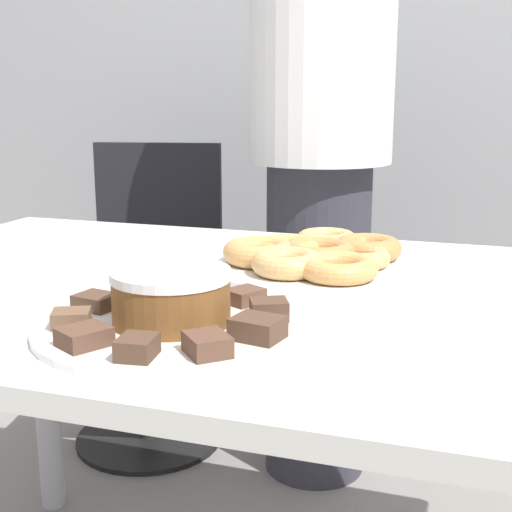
# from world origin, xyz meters

# --- Properties ---
(wall_back) EXTENTS (8.00, 0.05, 2.60)m
(wall_back) POSITION_xyz_m (0.00, 1.55, 1.30)
(wall_back) COLOR #A8AAAD
(wall_back) RESTS_ON ground_plane
(table) EXTENTS (1.43, 0.89, 0.74)m
(table) POSITION_xyz_m (0.00, 0.00, 0.65)
(table) COLOR silver
(table) RESTS_ON ground_plane
(person_standing) EXTENTS (0.37, 0.37, 1.74)m
(person_standing) POSITION_xyz_m (-0.06, 0.79, 0.92)
(person_standing) COLOR #383842
(person_standing) RESTS_ON ground_plane
(office_chair_left) EXTENTS (0.52, 0.52, 0.89)m
(office_chair_left) POSITION_xyz_m (-0.59, 0.84, 0.42)
(office_chair_left) COLOR black
(office_chair_left) RESTS_ON ground_plane
(plate_cake) EXTENTS (0.35, 0.35, 0.01)m
(plate_cake) POSITION_xyz_m (-0.02, -0.23, 0.75)
(plate_cake) COLOR white
(plate_cake) RESTS_ON table
(plate_donuts) EXTENTS (0.39, 0.39, 0.01)m
(plate_donuts) POSITION_xyz_m (0.09, 0.16, 0.75)
(plate_donuts) COLOR white
(plate_donuts) RESTS_ON table
(frosted_cake) EXTENTS (0.15, 0.15, 0.07)m
(frosted_cake) POSITION_xyz_m (-0.02, -0.23, 0.79)
(frosted_cake) COLOR brown
(frosted_cake) RESTS_ON plate_cake
(lamington_0) EXTENTS (0.06, 0.06, 0.03)m
(lamington_0) POSITION_xyz_m (0.10, -0.17, 0.76)
(lamington_0) COLOR #513828
(lamington_0) RESTS_ON plate_cake
(lamington_1) EXTENTS (0.06, 0.06, 0.02)m
(lamington_1) POSITION_xyz_m (0.05, -0.12, 0.76)
(lamington_1) COLOR brown
(lamington_1) RESTS_ON plate_cake
(lamington_2) EXTENTS (0.04, 0.05, 0.03)m
(lamington_2) POSITION_xyz_m (-0.03, -0.10, 0.76)
(lamington_2) COLOR brown
(lamington_2) RESTS_ON plate_cake
(lamington_3) EXTENTS (0.07, 0.07, 0.03)m
(lamington_3) POSITION_xyz_m (-0.10, -0.13, 0.76)
(lamington_3) COLOR brown
(lamington_3) RESTS_ON plate_cake
(lamington_4) EXTENTS (0.06, 0.05, 0.02)m
(lamington_4) POSITION_xyz_m (-0.14, -0.20, 0.76)
(lamington_4) COLOR #513828
(lamington_4) RESTS_ON plate_cake
(lamington_5) EXTENTS (0.06, 0.06, 0.02)m
(lamington_5) POSITION_xyz_m (-0.13, -0.28, 0.76)
(lamington_5) COLOR brown
(lamington_5) RESTS_ON plate_cake
(lamington_6) EXTENTS (0.07, 0.07, 0.02)m
(lamington_6) POSITION_xyz_m (-0.08, -0.34, 0.76)
(lamington_6) COLOR brown
(lamington_6) RESTS_ON plate_cake
(lamington_7) EXTENTS (0.05, 0.05, 0.02)m
(lamington_7) POSITION_xyz_m (0.00, -0.35, 0.76)
(lamington_7) COLOR #513828
(lamington_7) RESTS_ON plate_cake
(lamington_8) EXTENTS (0.07, 0.07, 0.02)m
(lamington_8) POSITION_xyz_m (0.07, -0.32, 0.76)
(lamington_8) COLOR brown
(lamington_8) RESTS_ON plate_cake
(lamington_9) EXTENTS (0.07, 0.06, 0.03)m
(lamington_9) POSITION_xyz_m (0.11, -0.25, 0.76)
(lamington_9) COLOR #513828
(lamington_9) RESTS_ON plate_cake
(donut_0) EXTENTS (0.13, 0.13, 0.04)m
(donut_0) POSITION_xyz_m (0.09, 0.16, 0.77)
(donut_0) COLOR #C68447
(donut_0) RESTS_ON plate_donuts
(donut_1) EXTENTS (0.12, 0.12, 0.04)m
(donut_1) POSITION_xyz_m (0.16, 0.21, 0.77)
(donut_1) COLOR #C68447
(donut_1) RESTS_ON plate_donuts
(donut_2) EXTENTS (0.11, 0.11, 0.03)m
(donut_2) POSITION_xyz_m (0.08, 0.27, 0.77)
(donut_2) COLOR #E5AD66
(donut_2) RESTS_ON plate_donuts
(donut_3) EXTENTS (0.12, 0.12, 0.03)m
(donut_3) POSITION_xyz_m (0.02, 0.19, 0.77)
(donut_3) COLOR tan
(donut_3) RESTS_ON plate_donuts
(donut_4) EXTENTS (0.13, 0.13, 0.04)m
(donut_4) POSITION_xyz_m (-0.01, 0.12, 0.77)
(donut_4) COLOR tan
(donut_4) RESTS_ON plate_donuts
(donut_5) EXTENTS (0.12, 0.12, 0.04)m
(donut_5) POSITION_xyz_m (0.06, 0.06, 0.77)
(donut_5) COLOR #E5AD66
(donut_5) RESTS_ON plate_donuts
(donut_6) EXTENTS (0.13, 0.13, 0.03)m
(donut_6) POSITION_xyz_m (0.14, 0.06, 0.77)
(donut_6) COLOR tan
(donut_6) RESTS_ON plate_donuts
(donut_7) EXTENTS (0.10, 0.10, 0.03)m
(donut_7) POSITION_xyz_m (0.16, 0.15, 0.77)
(donut_7) COLOR #E5AD66
(donut_7) RESTS_ON plate_donuts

